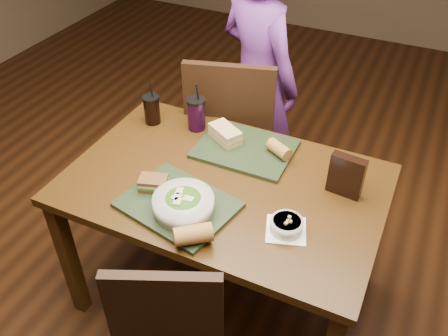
{
  "coord_description": "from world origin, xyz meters",
  "views": [
    {
      "loc": [
        0.64,
        -1.35,
        2.02
      ],
      "look_at": [
        0.0,
        0.0,
        0.82
      ],
      "focal_mm": 38.0,
      "sensor_mm": 36.0,
      "label": 1
    }
  ],
  "objects_px": {
    "cup_cola": "(152,109)",
    "chip_bag": "(346,176)",
    "chair_far": "(237,134)",
    "sandwich_near": "(153,183)",
    "salad_bowl": "(183,203)",
    "dining_table": "(224,197)",
    "soup_bowl": "(287,225)",
    "sandwich_far": "(225,134)",
    "tray_near": "(178,205)",
    "baguette_near": "(193,234)",
    "baguette_far": "(279,149)",
    "diner": "(258,79)",
    "tray_far": "(245,149)",
    "cup_berry": "(196,114)"
  },
  "relations": [
    {
      "from": "dining_table",
      "to": "sandwich_far",
      "type": "bearing_deg",
      "value": 114.13
    },
    {
      "from": "soup_bowl",
      "to": "sandwich_far",
      "type": "relative_size",
      "value": 1.03
    },
    {
      "from": "chair_far",
      "to": "baguette_near",
      "type": "height_order",
      "value": "chair_far"
    },
    {
      "from": "sandwich_near",
      "to": "baguette_near",
      "type": "relative_size",
      "value": 0.94
    },
    {
      "from": "tray_near",
      "to": "sandwich_near",
      "type": "bearing_deg",
      "value": 164.9
    },
    {
      "from": "chair_far",
      "to": "chip_bag",
      "type": "height_order",
      "value": "chair_far"
    },
    {
      "from": "chair_far",
      "to": "tray_near",
      "type": "relative_size",
      "value": 2.45
    },
    {
      "from": "chair_far",
      "to": "diner",
      "type": "xyz_separation_m",
      "value": [
        -0.01,
        0.3,
        0.18
      ]
    },
    {
      "from": "sandwich_far",
      "to": "cup_berry",
      "type": "distance_m",
      "value": 0.18
    },
    {
      "from": "tray_far",
      "to": "chip_bag",
      "type": "bearing_deg",
      "value": -11.45
    },
    {
      "from": "cup_cola",
      "to": "cup_berry",
      "type": "relative_size",
      "value": 0.89
    },
    {
      "from": "dining_table",
      "to": "sandwich_near",
      "type": "height_order",
      "value": "sandwich_near"
    },
    {
      "from": "tray_far",
      "to": "dining_table",
      "type": "bearing_deg",
      "value": -88.7
    },
    {
      "from": "soup_bowl",
      "to": "baguette_far",
      "type": "height_order",
      "value": "baguette_far"
    },
    {
      "from": "diner",
      "to": "sandwich_far",
      "type": "xyz_separation_m",
      "value": [
        0.09,
        -0.62,
        0.04
      ]
    },
    {
      "from": "soup_bowl",
      "to": "chair_far",
      "type": "bearing_deg",
      "value": 125.54
    },
    {
      "from": "chair_far",
      "to": "tray_far",
      "type": "distance_m",
      "value": 0.43
    },
    {
      "from": "diner",
      "to": "salad_bowl",
      "type": "bearing_deg",
      "value": 122.04
    },
    {
      "from": "salad_bowl",
      "to": "chip_bag",
      "type": "xyz_separation_m",
      "value": [
        0.52,
        0.38,
        0.03
      ]
    },
    {
      "from": "salad_bowl",
      "to": "tray_near",
      "type": "bearing_deg",
      "value": 146.28
    },
    {
      "from": "sandwich_near",
      "to": "baguette_near",
      "type": "bearing_deg",
      "value": -33.39
    },
    {
      "from": "dining_table",
      "to": "baguette_near",
      "type": "distance_m",
      "value": 0.39
    },
    {
      "from": "chair_far",
      "to": "soup_bowl",
      "type": "bearing_deg",
      "value": -54.46
    },
    {
      "from": "chair_far",
      "to": "sandwich_far",
      "type": "height_order",
      "value": "chair_far"
    },
    {
      "from": "tray_near",
      "to": "salad_bowl",
      "type": "height_order",
      "value": "salad_bowl"
    },
    {
      "from": "sandwich_far",
      "to": "cup_berry",
      "type": "xyz_separation_m",
      "value": [
        -0.17,
        0.05,
        0.03
      ]
    },
    {
      "from": "salad_bowl",
      "to": "cup_cola",
      "type": "relative_size",
      "value": 1.06
    },
    {
      "from": "dining_table",
      "to": "baguette_far",
      "type": "relative_size",
      "value": 11.45
    },
    {
      "from": "baguette_near",
      "to": "cup_cola",
      "type": "bearing_deg",
      "value": 131.92
    },
    {
      "from": "sandwich_near",
      "to": "cup_berry",
      "type": "relative_size",
      "value": 0.52
    },
    {
      "from": "diner",
      "to": "tray_far",
      "type": "relative_size",
      "value": 3.59
    },
    {
      "from": "chair_far",
      "to": "tray_far",
      "type": "relative_size",
      "value": 2.45
    },
    {
      "from": "tray_far",
      "to": "sandwich_far",
      "type": "distance_m",
      "value": 0.12
    },
    {
      "from": "diner",
      "to": "tray_near",
      "type": "distance_m",
      "value": 1.09
    },
    {
      "from": "cup_cola",
      "to": "chip_bag",
      "type": "bearing_deg",
      "value": -6.88
    },
    {
      "from": "salad_bowl",
      "to": "sandwich_far",
      "type": "height_order",
      "value": "salad_bowl"
    },
    {
      "from": "salad_bowl",
      "to": "baguette_far",
      "type": "distance_m",
      "value": 0.53
    },
    {
      "from": "diner",
      "to": "tray_far",
      "type": "distance_m",
      "value": 0.66
    },
    {
      "from": "dining_table",
      "to": "sandwich_near",
      "type": "bearing_deg",
      "value": -141.85
    },
    {
      "from": "tray_far",
      "to": "sandwich_near",
      "type": "height_order",
      "value": "sandwich_near"
    },
    {
      "from": "dining_table",
      "to": "cup_cola",
      "type": "relative_size",
      "value": 5.93
    },
    {
      "from": "sandwich_far",
      "to": "cup_cola",
      "type": "distance_m",
      "value": 0.39
    },
    {
      "from": "tray_far",
      "to": "cup_cola",
      "type": "distance_m",
      "value": 0.5
    },
    {
      "from": "chair_far",
      "to": "sandwich_near",
      "type": "relative_size",
      "value": 8.03
    },
    {
      "from": "dining_table",
      "to": "tray_far",
      "type": "height_order",
      "value": "tray_far"
    },
    {
      "from": "cup_berry",
      "to": "chip_bag",
      "type": "relative_size",
      "value": 1.37
    },
    {
      "from": "soup_bowl",
      "to": "baguette_near",
      "type": "relative_size",
      "value": 1.35
    },
    {
      "from": "sandwich_far",
      "to": "chip_bag",
      "type": "relative_size",
      "value": 0.99
    },
    {
      "from": "chair_far",
      "to": "cup_cola",
      "type": "bearing_deg",
      "value": -134.75
    },
    {
      "from": "chair_far",
      "to": "salad_bowl",
      "type": "height_order",
      "value": "chair_far"
    }
  ]
}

